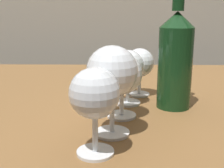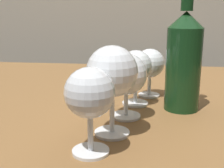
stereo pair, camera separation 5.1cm
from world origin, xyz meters
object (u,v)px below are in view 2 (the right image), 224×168
wine_glass_amber (90,95)px  wine_bottle (184,59)px  wine_glass_cabernet (112,73)px  wine_glass_merlot (150,64)px  wine_glass_chardonnay (136,67)px  wine_glass_pinot (126,76)px

wine_glass_amber → wine_bottle: size_ratio=0.45×
wine_glass_cabernet → wine_bottle: (0.14, 0.16, 0.00)m
wine_glass_merlot → wine_bottle: size_ratio=0.40×
wine_glass_chardonnay → wine_bottle: 0.11m
wine_glass_amber → wine_glass_pinot: size_ratio=1.02×
wine_glass_amber → wine_glass_chardonnay: 0.26m
wine_glass_pinot → wine_glass_merlot: wine_glass_pinot is taller
wine_glass_pinot → wine_glass_chardonnay: (0.02, 0.09, 0.00)m
wine_glass_pinot → wine_glass_chardonnay: wine_glass_pinot is taller
wine_glass_amber → wine_glass_cabernet: size_ratio=0.85×
wine_glass_cabernet → wine_glass_merlot: bearing=75.1°
wine_glass_merlot → wine_bottle: wine_bottle is taller
wine_glass_amber → wine_glass_merlot: size_ratio=1.11×
wine_glass_amber → wine_bottle: 0.29m
wine_glass_merlot → wine_bottle: (0.07, -0.09, 0.03)m
wine_glass_chardonnay → wine_glass_merlot: bearing=65.6°
wine_glass_merlot → wine_glass_chardonnay: bearing=-114.4°
wine_glass_cabernet → wine_glass_pinot: bearing=78.5°
wine_glass_pinot → wine_glass_merlot: 0.17m
wine_glass_cabernet → wine_glass_chardonnay: 0.18m
wine_glass_amber → wine_glass_merlot: (0.09, 0.33, -0.01)m
wine_glass_amber → wine_glass_cabernet: wine_glass_cabernet is taller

